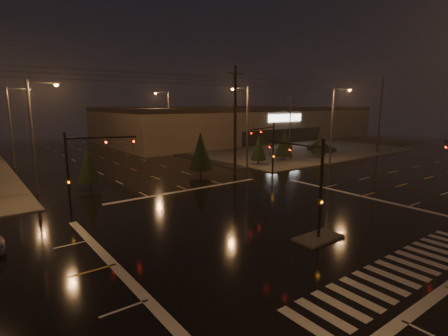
% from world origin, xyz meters
% --- Properties ---
extents(ground, '(140.00, 140.00, 0.00)m').
position_xyz_m(ground, '(0.00, 0.00, 0.00)').
color(ground, black).
rests_on(ground, ground).
extents(sidewalk_ne, '(36.00, 36.00, 0.12)m').
position_xyz_m(sidewalk_ne, '(30.00, 30.00, 0.06)').
color(sidewalk_ne, '#494741').
rests_on(sidewalk_ne, ground).
extents(median_island, '(3.00, 1.60, 0.15)m').
position_xyz_m(median_island, '(0.00, -4.00, 0.07)').
color(median_island, '#494741').
rests_on(median_island, ground).
extents(crosswalk, '(15.00, 2.60, 0.01)m').
position_xyz_m(crosswalk, '(0.00, -9.00, 0.01)').
color(crosswalk, beige).
rests_on(crosswalk, ground).
extents(stop_bar_near, '(16.00, 0.50, 0.01)m').
position_xyz_m(stop_bar_near, '(0.00, -11.00, 0.01)').
color(stop_bar_near, beige).
rests_on(stop_bar_near, ground).
extents(stop_bar_far, '(16.00, 0.50, 0.01)m').
position_xyz_m(stop_bar_far, '(0.00, 11.00, 0.01)').
color(stop_bar_far, beige).
rests_on(stop_bar_far, ground).
extents(parking_lot, '(50.00, 24.00, 0.08)m').
position_xyz_m(parking_lot, '(35.00, 28.00, 0.04)').
color(parking_lot, black).
rests_on(parking_lot, ground).
extents(retail_building, '(60.20, 28.30, 7.20)m').
position_xyz_m(retail_building, '(35.00, 45.99, 3.84)').
color(retail_building, brown).
rests_on(retail_building, ground).
extents(signal_mast_median, '(0.25, 4.59, 6.00)m').
position_xyz_m(signal_mast_median, '(0.00, -3.07, 3.75)').
color(signal_mast_median, black).
rests_on(signal_mast_median, ground).
extents(signal_mast_ne, '(4.84, 1.86, 6.00)m').
position_xyz_m(signal_mast_ne, '(9.50, 10.14, 3.79)').
color(signal_mast_ne, black).
rests_on(signal_mast_ne, ground).
extents(signal_mast_nw, '(4.84, 1.86, 6.00)m').
position_xyz_m(signal_mast_nw, '(-9.50, 10.14, 3.79)').
color(signal_mast_nw, black).
rests_on(signal_mast_nw, ground).
extents(streetlight_1, '(2.77, 0.32, 10.00)m').
position_xyz_m(streetlight_1, '(-11.18, 18.00, 5.80)').
color(streetlight_1, '#38383A').
rests_on(streetlight_1, ground).
extents(streetlight_2, '(2.77, 0.32, 10.00)m').
position_xyz_m(streetlight_2, '(-11.18, 34.00, 5.80)').
color(streetlight_2, '#38383A').
rests_on(streetlight_2, ground).
extents(streetlight_3, '(2.77, 0.32, 10.00)m').
position_xyz_m(streetlight_3, '(11.18, 16.00, 5.80)').
color(streetlight_3, '#38383A').
rests_on(streetlight_3, ground).
extents(streetlight_4, '(2.77, 0.32, 10.00)m').
position_xyz_m(streetlight_4, '(11.18, 36.00, 5.80)').
color(streetlight_4, '#38383A').
rests_on(streetlight_4, ground).
extents(streetlight_6, '(0.32, 2.77, 10.00)m').
position_xyz_m(streetlight_6, '(22.00, 11.18, 5.80)').
color(streetlight_6, '#38383A').
rests_on(streetlight_6, ground).
extents(utility_pole_1, '(2.20, 0.32, 12.00)m').
position_xyz_m(utility_pole_1, '(8.00, 14.00, 6.13)').
color(utility_pole_1, black).
rests_on(utility_pole_1, ground).
extents(utility_pole_2, '(2.20, 0.32, 12.00)m').
position_xyz_m(utility_pole_2, '(38.00, 14.00, 6.13)').
color(utility_pole_2, black).
rests_on(utility_pole_2, ground).
extents(conifer_0, '(2.07, 2.07, 3.94)m').
position_xyz_m(conifer_0, '(14.39, 17.06, 2.31)').
color(conifer_0, black).
rests_on(conifer_0, ground).
extents(conifer_1, '(2.40, 2.40, 4.46)m').
position_xyz_m(conifer_1, '(19.59, 17.49, 2.58)').
color(conifer_1, black).
rests_on(conifer_1, ground).
extents(conifer_2, '(2.07, 2.07, 3.94)m').
position_xyz_m(conifer_2, '(25.35, 15.94, 2.31)').
color(conifer_2, black).
rests_on(conifer_2, ground).
extents(conifer_3, '(2.13, 2.13, 4.03)m').
position_xyz_m(conifer_3, '(-7.26, 16.83, 2.36)').
color(conifer_3, black).
rests_on(conifer_3, ground).
extents(conifer_4, '(2.69, 2.69, 4.90)m').
position_xyz_m(conifer_4, '(4.63, 15.88, 2.80)').
color(conifer_4, black).
rests_on(conifer_4, ground).
extents(car_parked, '(2.72, 5.05, 1.63)m').
position_xyz_m(car_parked, '(31.22, 19.90, 0.82)').
color(car_parked, black).
rests_on(car_parked, ground).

